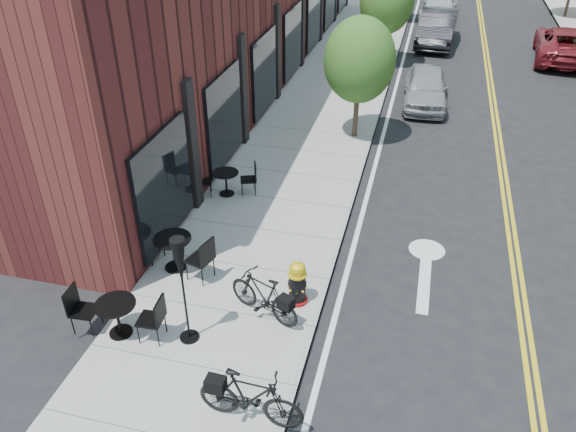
% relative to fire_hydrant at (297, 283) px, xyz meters
% --- Properties ---
extents(ground, '(120.00, 120.00, 0.00)m').
position_rel_fire_hydrant_xyz_m(ground, '(0.53, -0.65, -0.60)').
color(ground, black).
rests_on(ground, ground).
extents(sidewalk_near, '(4.00, 70.00, 0.12)m').
position_rel_fire_hydrant_xyz_m(sidewalk_near, '(-1.47, 9.35, -0.54)').
color(sidewalk_near, '#9E9B93').
rests_on(sidewalk_near, ground).
extents(tree_near_a, '(2.20, 2.20, 3.81)m').
position_rel_fire_hydrant_xyz_m(tree_near_a, '(-0.07, 8.35, 2.01)').
color(tree_near_a, '#382B1E').
rests_on(tree_near_a, sidewalk_near).
extents(tree_near_b, '(2.30, 2.30, 3.98)m').
position_rel_fire_hydrant_xyz_m(tree_near_b, '(-0.07, 16.35, 2.12)').
color(tree_near_b, '#382B1E').
rests_on(tree_near_b, sidewalk_near).
extents(fire_hydrant, '(0.49, 0.49, 1.01)m').
position_rel_fire_hydrant_xyz_m(fire_hydrant, '(0.00, 0.00, 0.00)').
color(fire_hydrant, maroon).
rests_on(fire_hydrant, sidewalk_near).
extents(bicycle_left, '(1.71, 1.08, 1.00)m').
position_rel_fire_hydrant_xyz_m(bicycle_left, '(-0.54, -0.58, 0.02)').
color(bicycle_left, black).
rests_on(bicycle_left, sidewalk_near).
extents(bicycle_right, '(1.78, 0.56, 1.06)m').
position_rel_fire_hydrant_xyz_m(bicycle_right, '(-0.04, -3.00, 0.05)').
color(bicycle_right, black).
rests_on(bicycle_right, sidewalk_near).
extents(bistro_set_a, '(1.80, 0.82, 0.96)m').
position_rel_fire_hydrant_xyz_m(bistro_set_a, '(-3.07, -1.74, 0.01)').
color(bistro_set_a, black).
rests_on(bistro_set_a, sidewalk_near).
extents(bistro_set_b, '(1.97, 1.02, 1.04)m').
position_rel_fire_hydrant_xyz_m(bistro_set_b, '(-2.88, 0.41, 0.04)').
color(bistro_set_b, black).
rests_on(bistro_set_b, sidewalk_near).
extents(bistro_set_c, '(1.64, 0.94, 0.87)m').
position_rel_fire_hydrant_xyz_m(bistro_set_c, '(-2.86, 3.74, -0.04)').
color(bistro_set_c, black).
rests_on(bistro_set_c, sidewalk_near).
extents(patio_umbrella, '(0.37, 0.37, 2.30)m').
position_rel_fire_hydrant_xyz_m(patio_umbrella, '(-1.74, -1.53, 1.17)').
color(patio_umbrella, black).
rests_on(patio_umbrella, sidewalk_near).
extents(parked_car_a, '(1.69, 3.93, 1.32)m').
position_rel_fire_hydrant_xyz_m(parked_car_a, '(2.00, 11.99, 0.06)').
color(parked_car_a, gray).
rests_on(parked_car_a, ground).
extents(parked_car_b, '(1.90, 4.85, 1.57)m').
position_rel_fire_hydrant_xyz_m(parked_car_b, '(2.13, 20.21, 0.19)').
color(parked_car_b, black).
rests_on(parked_car_b, ground).
extents(parked_car_c, '(2.13, 4.65, 1.32)m').
position_rel_fire_hydrant_xyz_m(parked_car_c, '(2.13, 25.50, 0.06)').
color(parked_car_c, '#BCBDC2').
rests_on(parked_car_c, ground).
extents(parked_car_far, '(2.91, 5.47, 1.47)m').
position_rel_fire_hydrant_xyz_m(parked_car_far, '(7.79, 18.98, 0.14)').
color(parked_car_far, maroon).
rests_on(parked_car_far, ground).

